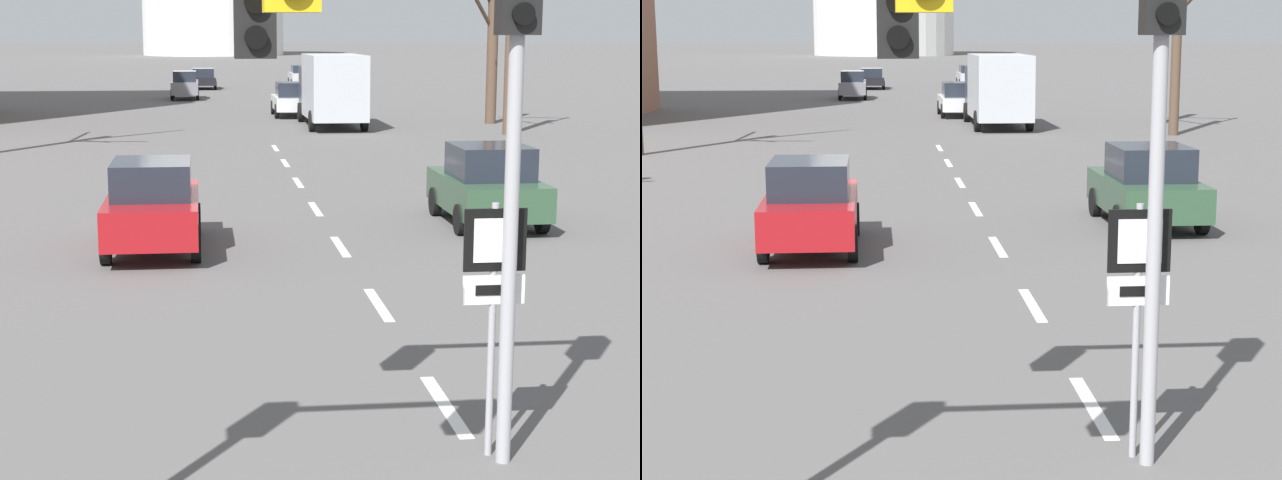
{
  "view_description": "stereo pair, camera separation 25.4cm",
  "coord_description": "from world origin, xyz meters",
  "views": [
    {
      "loc": [
        -2.63,
        -3.64,
        4.06
      ],
      "look_at": [
        -1.6,
        5.58,
        2.26
      ],
      "focal_mm": 60.0,
      "sensor_mm": 36.0,
      "label": 1
    },
    {
      "loc": [
        -2.37,
        -3.67,
        4.06
      ],
      "look_at": [
        -1.6,
        5.58,
        2.26
      ],
      "focal_mm": 60.0,
      "sensor_mm": 36.0,
      "label": 2
    }
  ],
  "objects": [
    {
      "name": "lane_stripe_1",
      "position": [
        0.0,
        7.4,
        0.0
      ],
      "size": [
        0.16,
        2.0,
        0.01
      ],
      "primitive_type": "cube",
      "color": "silver",
      "rests_on": "ground_plane"
    },
    {
      "name": "bare_tree_right_far",
      "position": [
        9.66,
        38.48,
        4.61
      ],
      "size": [
        3.33,
        4.34,
        9.6
      ],
      "color": "brown",
      "rests_on": "ground_plane"
    },
    {
      "name": "lane_stripe_3",
      "position": [
        0.0,
        16.4,
        0.0
      ],
      "size": [
        0.16,
        2.0,
        0.01
      ],
      "primitive_type": "cube",
      "color": "silver",
      "rests_on": "ground_plane"
    },
    {
      "name": "lane_stripe_7",
      "position": [
        0.0,
        34.4,
        0.0
      ],
      "size": [
        0.16,
        2.0,
        0.01
      ],
      "primitive_type": "cube",
      "color": "silver",
      "rests_on": "ground_plane"
    },
    {
      "name": "bare_tree_right_near",
      "position": [
        10.43,
        43.72,
        3.69
      ],
      "size": [
        3.21,
        2.85,
        7.09
      ],
      "color": "brown",
      "rests_on": "ground_plane"
    },
    {
      "name": "sedan_far_left",
      "position": [
        3.45,
        18.48,
        0.85
      ],
      "size": [
        1.89,
        3.86,
        1.73
      ],
      "color": "#2D4C33",
      "rests_on": "ground_plane"
    },
    {
      "name": "traffic_signal_centre_tall",
      "position": [
        -0.62,
        5.8,
        3.89
      ],
      "size": [
        2.7,
        0.34,
        5.1
      ],
      "color": "#9E9EA3",
      "rests_on": "ground_plane"
    },
    {
      "name": "sedan_near_right",
      "position": [
        -3.56,
        63.5,
        0.88
      ],
      "size": [
        1.72,
        4.56,
        1.73
      ],
      "color": "slate",
      "rests_on": "ground_plane"
    },
    {
      "name": "lane_stripe_4",
      "position": [
        0.0,
        20.9,
        0.0
      ],
      "size": [
        0.16,
        2.0,
        0.01
      ],
      "primitive_type": "cube",
      "color": "silver",
      "rests_on": "ground_plane"
    },
    {
      "name": "lane_stripe_5",
      "position": [
        0.0,
        25.4,
        0.0
      ],
      "size": [
        0.16,
        2.0,
        0.01
      ],
      "primitive_type": "cube",
      "color": "silver",
      "rests_on": "ground_plane"
    },
    {
      "name": "sedan_mid_centre",
      "position": [
        4.94,
        76.97,
        0.85
      ],
      "size": [
        1.77,
        4.18,
        1.66
      ],
      "color": "#B7B7BC",
      "rests_on": "ground_plane"
    },
    {
      "name": "lane_stripe_2",
      "position": [
        0.0,
        11.9,
        0.0
      ],
      "size": [
        0.16,
        2.0,
        0.01
      ],
      "primitive_type": "cube",
      "color": "silver",
      "rests_on": "ground_plane"
    },
    {
      "name": "delivery_truck",
      "position": [
        3.07,
        42.88,
        1.7
      ],
      "size": [
        2.44,
        7.2,
        3.14
      ],
      "color": "#333842",
      "rests_on": "ground_plane"
    },
    {
      "name": "sedan_far_right",
      "position": [
        1.89,
        49.03,
        0.85
      ],
      "size": [
        1.94,
        4.4,
        1.67
      ],
      "color": "silver",
      "rests_on": "ground_plane"
    },
    {
      "name": "sedan_distant_centre",
      "position": [
        -2.37,
        75.62,
        0.76
      ],
      "size": [
        1.88,
        4.33,
        1.5
      ],
      "color": "black",
      "rests_on": "ground_plane"
    },
    {
      "name": "route_sign_post",
      "position": [
        0.1,
        5.97,
        1.7
      ],
      "size": [
        0.6,
        0.08,
        2.5
      ],
      "color": "#9E9EA3",
      "rests_on": "ground_plane"
    },
    {
      "name": "sedan_near_left",
      "position": [
        -3.56,
        16.49,
        0.86
      ],
      "size": [
        1.78,
        4.11,
        1.72
      ],
      "color": "maroon",
      "rests_on": "ground_plane"
    },
    {
      "name": "lane_stripe_6",
      "position": [
        0.0,
        29.9,
        0.0
      ],
      "size": [
        0.16,
        2.0,
        0.01
      ],
      "primitive_type": "cube",
      "color": "silver",
      "rests_on": "ground_plane"
    },
    {
      "name": "traffic_signal_near_left",
      "position": [
        -3.57,
        3.34,
        4.15
      ],
      "size": [
        2.7,
        0.34,
        5.45
      ],
      "color": "#9E9EA3",
      "rests_on": "ground_plane"
    }
  ]
}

